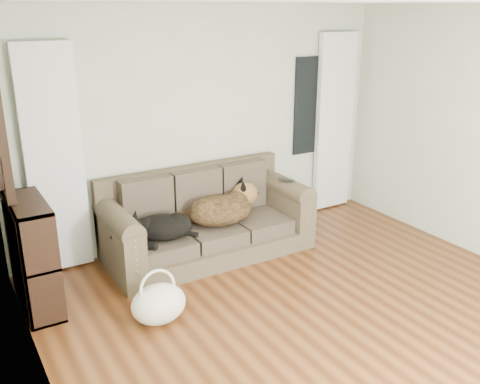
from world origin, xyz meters
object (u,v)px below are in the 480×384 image
dog_shepherd (223,210)px  tote_bag (159,305)px  bookshelf (34,256)px  sofa (208,215)px  dog_black_lab (159,227)px

dog_shepherd → tote_bag: size_ratio=1.59×
dog_shepherd → bookshelf: (-1.99, -0.16, 0.01)m
tote_bag → sofa: bearing=44.6°
dog_shepherd → bookshelf: size_ratio=0.75×
tote_bag → bookshelf: (-0.83, 0.80, 0.34)m
sofa → dog_black_lab: bearing=-170.7°
dog_black_lab → tote_bag: dog_black_lab is taller
sofa → dog_black_lab: sofa is taller
dog_shepherd → bookshelf: 1.99m
tote_bag → bookshelf: 1.20m
sofa → dog_shepherd: sofa is taller
sofa → dog_shepherd: 0.17m
dog_black_lab → dog_shepherd: (0.77, 0.08, 0.01)m
dog_black_lab → sofa: bearing=32.5°
dog_shepherd → tote_bag: (-1.16, -0.95, -0.33)m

